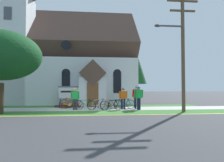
% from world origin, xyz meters
% --- Properties ---
extents(ground, '(140.00, 140.00, 0.00)m').
position_xyz_m(ground, '(0.00, 4.00, 0.00)').
color(ground, '#3D3D3F').
extents(sidewalk_slab, '(32.00, 2.58, 0.01)m').
position_xyz_m(sidewalk_slab, '(-1.30, 1.59, 0.01)').
color(sidewalk_slab, '#B7B5AD').
rests_on(sidewalk_slab, ground).
extents(grass_verge, '(32.00, 2.29, 0.01)m').
position_xyz_m(grass_verge, '(-1.30, -0.84, 0.00)').
color(grass_verge, '#38722D').
rests_on(grass_verge, ground).
extents(church_lawn, '(24.00, 1.99, 0.01)m').
position_xyz_m(church_lawn, '(-1.30, 3.88, 0.00)').
color(church_lawn, '#38722D').
rests_on(church_lawn, ground).
extents(curb_paint_stripe, '(28.00, 0.16, 0.01)m').
position_xyz_m(curb_paint_stripe, '(-1.30, -2.14, 0.00)').
color(curb_paint_stripe, yellow).
rests_on(curb_paint_stripe, ground).
extents(church_building, '(14.35, 10.48, 12.35)m').
position_xyz_m(church_building, '(-1.82, 8.88, 4.42)').
color(church_building, silver).
rests_on(church_building, ground).
extents(church_sign, '(1.87, 0.19, 1.80)m').
position_xyz_m(church_sign, '(-0.92, 3.92, 1.18)').
color(church_sign, slate).
rests_on(church_sign, ground).
extents(flower_bed, '(2.40, 2.40, 0.34)m').
position_xyz_m(flower_bed, '(-0.91, 3.69, 0.09)').
color(flower_bed, '#382319').
rests_on(flower_bed, ground).
extents(bicycle_black, '(1.66, 0.54, 0.78)m').
position_xyz_m(bicycle_black, '(0.62, 1.18, 0.37)').
color(bicycle_black, black).
rests_on(bicycle_black, ground).
extents(bicycle_silver, '(1.62, 0.66, 0.80)m').
position_xyz_m(bicycle_silver, '(3.75, 1.83, 0.37)').
color(bicycle_silver, black).
rests_on(bicycle_silver, ground).
extents(bicycle_white, '(1.74, 0.23, 0.86)m').
position_xyz_m(bicycle_white, '(-0.58, 1.91, 0.39)').
color(bicycle_white, black).
rests_on(bicycle_white, ground).
extents(bicycle_red, '(1.66, 0.41, 0.83)m').
position_xyz_m(bicycle_red, '(1.60, 1.07, 0.37)').
color(bicycle_red, black).
rests_on(bicycle_red, ground).
extents(bicycle_orange, '(1.69, 0.43, 0.79)m').
position_xyz_m(bicycle_orange, '(2.31, 1.75, 0.37)').
color(bicycle_orange, black).
rests_on(bicycle_orange, ground).
extents(bicycle_blue, '(1.72, 0.51, 0.78)m').
position_xyz_m(bicycle_blue, '(2.60, 0.77, 0.37)').
color(bicycle_blue, black).
rests_on(bicycle_blue, ground).
extents(cyclist_in_white_jersey, '(0.69, 0.32, 1.77)m').
position_xyz_m(cyclist_in_white_jersey, '(4.62, 0.51, 1.05)').
color(cyclist_in_white_jersey, '#191E38').
rests_on(cyclist_in_white_jersey, ground).
extents(cyclist_in_red_jersey, '(0.65, 0.28, 1.62)m').
position_xyz_m(cyclist_in_red_jersey, '(3.54, 1.16, 0.94)').
color(cyclist_in_red_jersey, '#191E38').
rests_on(cyclist_in_red_jersey, ground).
extents(cyclist_in_green_jersey, '(0.28, 0.66, 1.58)m').
position_xyz_m(cyclist_in_green_jersey, '(4.72, 2.28, 0.91)').
color(cyclist_in_green_jersey, '#191E38').
rests_on(cyclist_in_green_jersey, ground).
extents(cyclist_in_yellow_jersey, '(0.64, 0.28, 1.61)m').
position_xyz_m(cyclist_in_yellow_jersey, '(-0.11, 0.89, 0.94)').
color(cyclist_in_yellow_jersey, '#2D2D33').
rests_on(cyclist_in_yellow_jersey, ground).
extents(cyclist_in_orange_jersey, '(0.68, 0.35, 1.78)m').
position_xyz_m(cyclist_in_orange_jersey, '(4.62, 1.19, 1.06)').
color(cyclist_in_orange_jersey, '#191E38').
rests_on(cyclist_in_orange_jersey, ground).
extents(utility_pole, '(3.12, 0.28, 8.32)m').
position_xyz_m(utility_pole, '(7.30, -1.02, 4.61)').
color(utility_pole, brown).
rests_on(utility_pole, ground).
extents(roadside_conifer, '(3.61, 3.61, 7.86)m').
position_xyz_m(roadside_conifer, '(5.25, 7.35, 4.96)').
color(roadside_conifer, '#4C3823').
rests_on(roadside_conifer, ground).
extents(yard_deciduous_tree, '(4.08, 4.08, 5.51)m').
position_xyz_m(yard_deciduous_tree, '(-6.94, 7.72, 3.91)').
color(yard_deciduous_tree, '#4C3823').
rests_on(yard_deciduous_tree, ground).
extents(verge_sapling, '(4.98, 4.98, 5.30)m').
position_xyz_m(verge_sapling, '(-4.63, -0.91, 3.70)').
color(verge_sapling, '#3D2D1E').
rests_on(verge_sapling, ground).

